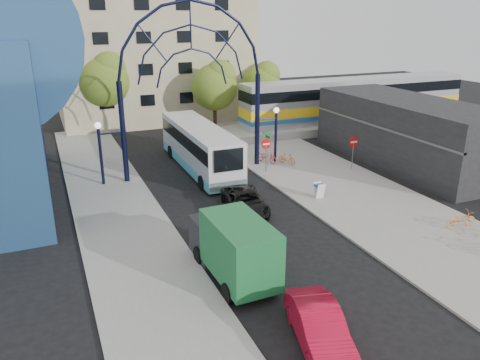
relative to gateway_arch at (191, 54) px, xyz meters
name	(u,v)px	position (x,y,z in m)	size (l,w,h in m)	color
ground	(286,259)	(0.00, -14.00, -8.56)	(120.00, 120.00, 0.00)	black
sidewalk_east	(369,204)	(8.00, -10.00, -8.50)	(8.00, 56.00, 0.12)	gray
plaza_west	(127,231)	(-6.50, -8.00, -8.50)	(5.00, 50.00, 0.12)	gray
gateway_arch	(191,54)	(0.00, 0.00, 0.00)	(13.64, 0.44, 12.10)	black
stop_sign	(266,147)	(4.80, -2.00, -6.56)	(0.80, 0.07, 2.50)	slate
do_not_enter_sign	(353,145)	(11.00, -4.00, -6.58)	(0.76, 0.07, 2.48)	slate
street_name_sign	(267,143)	(5.20, -1.40, -6.43)	(0.70, 0.70, 2.80)	slate
sandwich_board	(319,188)	(5.60, -8.02, -7.81)	(0.55, 0.61, 0.99)	white
commercial_block_east	(407,132)	(16.00, -4.00, -6.06)	(6.00, 16.00, 5.00)	black
apartment_block	(151,54)	(2.00, 20.97, -1.55)	(20.00, 12.10, 14.00)	tan
train_platform	(354,123)	(20.00, 8.00, -8.16)	(32.00, 5.00, 0.80)	gray
train_car	(356,99)	(20.00, 8.00, -5.66)	(25.10, 3.05, 4.20)	#B7B7BC
tree_north_a	(216,85)	(6.12, 11.93, -3.95)	(4.48, 4.48, 7.00)	#382314
tree_north_b	(104,78)	(-3.88, 15.93, -3.29)	(5.12, 5.12, 8.00)	#382314
tree_north_c	(262,82)	(12.12, 13.93, -4.28)	(4.16, 4.16, 6.50)	#382314
city_bus	(199,146)	(0.68, 0.96, -6.82)	(2.95, 12.12, 3.32)	silver
green_truck	(232,246)	(-2.90, -14.31, -7.09)	(2.39, 5.89, 2.94)	black
black_suv	(245,201)	(0.51, -7.94, -7.90)	(2.18, 4.73, 1.31)	black
red_sedan	(319,327)	(-1.87, -19.86, -7.84)	(1.52, 4.37, 1.44)	#B60B29
bike_near_a	(267,156)	(5.85, 0.00, -7.95)	(0.65, 1.87, 0.98)	#FF3433
bike_near_b	(287,158)	(7.13, -0.93, -7.99)	(0.42, 1.48, 0.89)	orange
bike_far_a	(461,219)	(10.35, -14.77, -7.97)	(0.62, 1.77, 0.93)	orange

